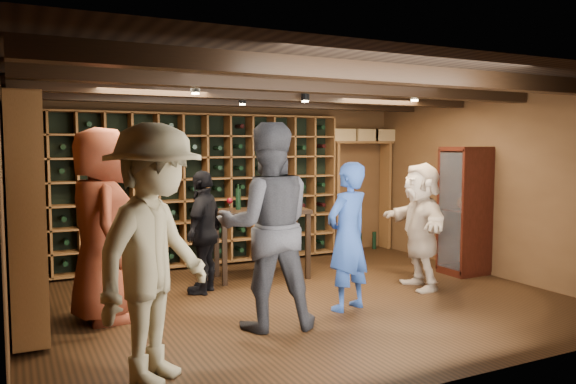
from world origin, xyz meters
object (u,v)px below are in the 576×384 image
guest_red_floral (101,225)px  guest_woman_black (204,232)px  guest_khaki (155,254)px  man_blue_shirt (348,236)px  display_cabinet (464,213)px  tasting_table (261,218)px  man_grey_suit (267,226)px  guest_beige (421,226)px

guest_red_floral → guest_woman_black: (1.28, 0.60, -0.24)m
guest_woman_black → guest_khaki: guest_khaki is taller
man_blue_shirt → guest_red_floral: 2.59m
guest_red_floral → guest_woman_black: guest_red_floral is taller
display_cabinet → tasting_table: 2.83m
man_grey_suit → guest_khaki: man_grey_suit is taller
tasting_table → guest_khaki: bearing=-119.4°
guest_khaki → display_cabinet: bearing=-23.0°
man_grey_suit → guest_woman_black: (-0.14, 1.55, -0.26)m
guest_woman_black → tasting_table: (0.93, 0.39, 0.07)m
tasting_table → guest_woman_black: bearing=-149.7°
guest_woman_black → tasting_table: size_ratio=1.14×
guest_khaki → guest_woman_black: bearing=21.4°
display_cabinet → man_blue_shirt: bearing=-162.7°
man_blue_shirt → man_grey_suit: size_ratio=0.80×
guest_woman_black → tasting_table: 1.01m
tasting_table → guest_beige: bearing=-33.5°
man_grey_suit → guest_beige: (2.36, 0.55, -0.22)m
guest_khaki → guest_red_floral: bearing=52.3°
man_blue_shirt → guest_khaki: (-2.31, -0.94, 0.17)m
guest_red_floral → guest_khaki: guest_red_floral is taller
guest_woman_black → man_blue_shirt: bearing=80.3°
guest_red_floral → tasting_table: (2.21, 0.99, -0.17)m
display_cabinet → man_blue_shirt: size_ratio=1.08×
man_blue_shirt → tasting_table: man_blue_shirt is taller
display_cabinet → tasting_table: (-2.64, 1.03, -0.03)m
guest_khaki → guest_beige: size_ratio=1.24×
display_cabinet → guest_woman_black: bearing=169.8°
display_cabinet → guest_khaki: 4.99m
man_grey_suit → guest_red_floral: (-1.43, 0.95, -0.02)m
guest_khaki → man_grey_suit: bearing=-11.3°
display_cabinet → man_grey_suit: size_ratio=0.87×
display_cabinet → guest_beige: 1.12m
guest_red_floral → tasting_table: guest_red_floral is taller
guest_red_floral → guest_khaki: bearing=-174.7°
guest_khaki → tasting_table: guest_khaki is taller
guest_khaki → guest_beige: bearing=-22.6°
guest_khaki → guest_beige: 3.88m
guest_red_floral → guest_khaki: 1.73m
man_blue_shirt → guest_red_floral: guest_red_floral is taller
man_grey_suit → guest_khaki: bearing=45.9°
man_blue_shirt → display_cabinet: bearing=180.0°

